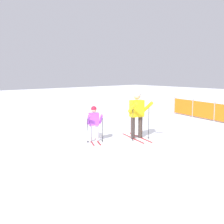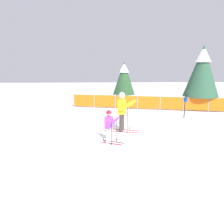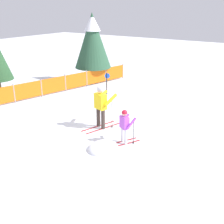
{
  "view_description": "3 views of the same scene",
  "coord_description": "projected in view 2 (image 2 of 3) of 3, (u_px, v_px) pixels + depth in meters",
  "views": [
    {
      "loc": [
        6.79,
        -7.48,
        2.41
      ],
      "look_at": [
        -0.76,
        -0.99,
        0.98
      ],
      "focal_mm": 45.0,
      "sensor_mm": 36.0,
      "label": 1
    },
    {
      "loc": [
        -1.12,
        -9.59,
        2.82
      ],
      "look_at": [
        -0.69,
        -0.87,
        0.99
      ],
      "focal_mm": 35.0,
      "sensor_mm": 36.0,
      "label": 2
    },
    {
      "loc": [
        -8.43,
        -6.34,
        4.55
      ],
      "look_at": [
        -0.34,
        -0.87,
        0.82
      ],
      "focal_mm": 45.0,
      "sensor_mm": 36.0,
      "label": 3
    }
  ],
  "objects": [
    {
      "name": "skier_adult",
      "position": [
        123.0,
        108.0,
        9.52
      ],
      "size": [
        1.67,
        0.92,
        1.74
      ],
      "rotation": [
        0.0,
        0.0,
        -0.3
      ],
      "color": "maroon",
      "rests_on": "ground_plane"
    },
    {
      "name": "safety_fence",
      "position": [
        149.0,
        102.0,
        14.44
      ],
      "size": [
        10.21,
        2.57,
        0.97
      ],
      "rotation": [
        0.0,
        0.0,
        -0.24
      ],
      "color": "gray",
      "rests_on": "ground_plane"
    },
    {
      "name": "snow_mound",
      "position": [
        89.0,
        139.0,
        8.59
      ],
      "size": [
        1.16,
        0.98,
        0.46
      ],
      "primitive_type": "ellipsoid",
      "color": "white",
      "rests_on": "ground_plane"
    },
    {
      "name": "conifer_near",
      "position": [
        202.0,
        70.0,
        14.1
      ],
      "size": [
        2.25,
        2.25,
        4.18
      ],
      "color": "#4C3823",
      "rests_on": "ground_plane"
    },
    {
      "name": "conifer_far",
      "position": [
        124.0,
        78.0,
        16.95
      ],
      "size": [
        1.72,
        1.72,
        3.2
      ],
      "color": "#4C3823",
      "rests_on": "ground_plane"
    },
    {
      "name": "ground_plane",
      "position": [
        126.0,
        129.0,
        10.01
      ],
      "size": [
        60.0,
        60.0,
        0.0
      ],
      "primitive_type": "plane",
      "color": "white"
    },
    {
      "name": "skier_child",
      "position": [
        109.0,
        124.0,
        8.12
      ],
      "size": [
        1.16,
        0.77,
        1.24
      ],
      "rotation": [
        0.0,
        0.0,
        -0.46
      ],
      "color": "maroon",
      "rests_on": "ground_plane"
    },
    {
      "name": "trail_marker",
      "position": [
        185.0,
        105.0,
        12.02
      ],
      "size": [
        0.19,
        0.23,
        1.2
      ],
      "color": "black",
      "rests_on": "ground_plane"
    }
  ]
}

